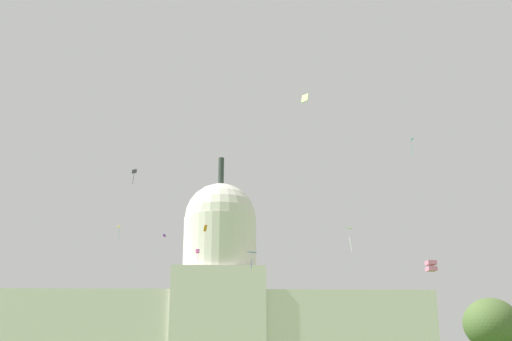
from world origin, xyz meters
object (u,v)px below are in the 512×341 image
at_px(tree_east_near, 491,324).
at_px(kite_orange_mid, 205,228).
at_px(kite_white_mid, 352,232).
at_px(kite_blue_low, 251,255).
at_px(kite_yellow_high, 119,230).
at_px(kite_cyan_high, 411,142).
at_px(kite_black_high, 134,173).
at_px(kite_magenta_mid, 198,251).
at_px(kite_violet_mid, 164,236).
at_px(kite_lime_mid, 305,98).
at_px(capitol_building, 219,308).
at_px(kite_pink_low, 431,266).

relative_size(tree_east_near, kite_orange_mid, 10.16).
distance_m(kite_white_mid, kite_blue_low, 17.74).
xyz_separation_m(kite_yellow_high, kite_cyan_high, (71.21, -38.49, 12.80)).
distance_m(kite_black_high, kite_magenta_mid, 52.87).
xyz_separation_m(kite_yellow_high, kite_white_mid, (47.00, -89.69, -18.25)).
height_order(kite_violet_mid, kite_orange_mid, kite_violet_mid).
distance_m(kite_cyan_high, kite_lime_mid, 79.28).
distance_m(kite_violet_mid, kite_blue_low, 60.72).
distance_m(tree_east_near, kite_magenta_mid, 81.87).
height_order(capitol_building, kite_white_mid, capitol_building).
bearing_deg(capitol_building, kite_magenta_mid, -102.26).
bearing_deg(kite_yellow_high, kite_white_mid, 131.48).
height_order(tree_east_near, kite_magenta_mid, kite_magenta_mid).
distance_m(kite_black_high, kite_cyan_high, 62.42).
height_order(kite_cyan_high, kite_blue_low, kite_cyan_high).
bearing_deg(kite_white_mid, kite_yellow_high, 68.27).
relative_size(kite_lime_mid, kite_orange_mid, 0.69).
xyz_separation_m(kite_black_high, kite_violet_mid, (2.77, 32.44, -6.00)).
xyz_separation_m(kite_yellow_high, kite_lime_mid, (38.92, -108.06, -7.23)).
bearing_deg(kite_blue_low, kite_orange_mid, -97.24).
xyz_separation_m(kite_violet_mid, kite_yellow_high, (-14.87, 21.69, 5.78)).
relative_size(kite_magenta_mid, kite_orange_mid, 2.40).
height_order(kite_magenta_mid, kite_orange_mid, kite_magenta_mid).
height_order(kite_pink_low, kite_violet_mid, kite_violet_mid).
height_order(kite_black_high, kite_magenta_mid, kite_black_high).
relative_size(kite_yellow_high, kite_orange_mid, 2.34).
bearing_deg(kite_yellow_high, kite_cyan_high, 165.43).
relative_size(tree_east_near, kite_black_high, 4.76).
height_order(kite_magenta_mid, kite_lime_mid, kite_magenta_mid).
distance_m(kite_black_high, kite_orange_mid, 20.03).
relative_size(tree_east_near, kite_cyan_high, 4.16).
distance_m(kite_pink_low, kite_yellow_high, 114.55).
xyz_separation_m(kite_yellow_high, kite_orange_mid, (25.50, -41.72, -8.03)).
bearing_deg(kite_orange_mid, kite_blue_low, 101.16).
distance_m(tree_east_near, kite_yellow_high, 100.98).
bearing_deg(kite_pink_low, kite_white_mid, -53.34).
height_order(kite_black_high, kite_yellow_high, kite_black_high).
distance_m(kite_magenta_mid, kite_lime_mid, 106.88).
distance_m(kite_violet_mid, kite_white_mid, 76.24).
xyz_separation_m(kite_cyan_high, kite_blue_low, (-37.23, -39.20, -32.21)).
xyz_separation_m(tree_east_near, kite_blue_low, (-42.93, -18.71, 8.93)).
relative_size(capitol_building, kite_yellow_high, 38.52).
bearing_deg(kite_orange_mid, kite_yellow_high, -60.68).
bearing_deg(kite_violet_mid, kite_pink_low, -156.05).
distance_m(capitol_building, kite_orange_mid, 65.18).
xyz_separation_m(kite_violet_mid, kite_white_mid, (32.13, -68.00, -12.46)).
distance_m(kite_pink_low, kite_magenta_mid, 102.27).
bearing_deg(kite_black_high, tree_east_near, -114.62).
xyz_separation_m(kite_orange_mid, kite_blue_low, (8.48, -35.97, -11.38)).
distance_m(kite_violet_mid, kite_yellow_high, 26.92).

